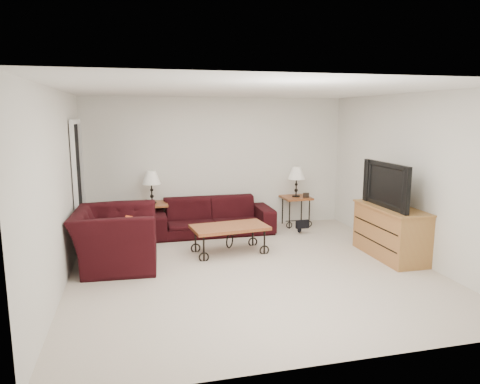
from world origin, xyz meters
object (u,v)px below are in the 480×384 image
at_px(backpack, 300,220).
at_px(coffee_table, 230,239).
at_px(side_table_left, 153,219).
at_px(tv_stand, 391,232).
at_px(sofa, 212,216).
at_px(side_table_right, 296,211).
at_px(television, 392,185).
at_px(armchair, 116,238).
at_px(lamp_left, 152,187).
at_px(lamp_right, 296,182).

bearing_deg(backpack, coffee_table, -149.85).
relative_size(side_table_left, tv_stand, 0.45).
distance_m(sofa, side_table_left, 1.09).
height_order(side_table_right, tv_stand, tv_stand).
distance_m(sofa, backpack, 1.63).
bearing_deg(sofa, television, -39.42).
relative_size(armchair, television, 1.10).
relative_size(coffee_table, armchair, 0.91).
relative_size(lamp_left, coffee_table, 0.50).
bearing_deg(side_table_right, tv_stand, -71.48).
xyz_separation_m(lamp_right, armchair, (-3.38, -1.59, -0.46)).
bearing_deg(tv_stand, backpack, 117.37).
bearing_deg(lamp_left, side_table_left, 0.00).
bearing_deg(television, coffee_table, -108.13).
height_order(lamp_left, backpack, lamp_left).
relative_size(side_table_right, tv_stand, 0.44).
bearing_deg(lamp_left, side_table_right, 0.00).
bearing_deg(lamp_right, lamp_left, 180.00).
bearing_deg(television, sofa, -129.42).
height_order(side_table_right, backpack, side_table_right).
bearing_deg(coffee_table, sofa, 92.94).
bearing_deg(sofa, side_table_right, 6.01).
relative_size(coffee_table, television, 1.00).
height_order(side_table_right, lamp_left, lamp_left).
distance_m(side_table_right, backpack, 0.55).
bearing_deg(side_table_left, lamp_right, 0.00).
bearing_deg(lamp_right, armchair, -154.79).
xyz_separation_m(lamp_left, television, (3.49, -2.17, 0.25)).
relative_size(lamp_left, television, 0.50).
distance_m(tv_stand, backpack, 1.85).
xyz_separation_m(side_table_left, lamp_left, (0.00, 0.00, 0.59)).
bearing_deg(armchair, side_table_left, -17.25).
xyz_separation_m(armchair, tv_stand, (4.11, -0.57, -0.03)).
xyz_separation_m(side_table_right, backpack, (-0.12, -0.53, -0.05)).
height_order(television, backpack, television).
bearing_deg(coffee_table, side_table_right, 40.25).
distance_m(lamp_right, backpack, 0.84).
height_order(coffee_table, armchair, armchair).
height_order(lamp_left, tv_stand, lamp_left).
height_order(lamp_left, coffee_table, lamp_left).
xyz_separation_m(sofa, tv_stand, (2.44, -1.99, 0.07)).
relative_size(side_table_left, lamp_left, 1.00).
distance_m(sofa, lamp_left, 1.22).
xyz_separation_m(side_table_left, tv_stand, (3.51, -2.17, 0.10)).
height_order(side_table_right, lamp_right, lamp_right).
relative_size(tv_stand, television, 1.12).
distance_m(side_table_left, lamp_right, 2.84).
bearing_deg(sofa, lamp_left, 170.48).
height_order(sofa, backpack, sofa).
bearing_deg(backpack, tv_stand, -62.04).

